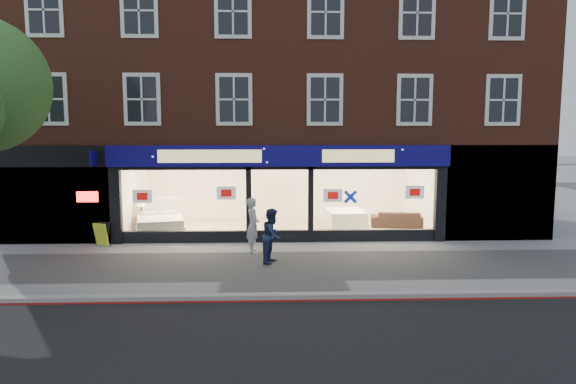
{
  "coord_description": "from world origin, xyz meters",
  "views": [
    {
      "loc": [
        -0.35,
        -14.16,
        3.8
      ],
      "look_at": [
        0.26,
        2.5,
        1.78
      ],
      "focal_mm": 32.0,
      "sensor_mm": 36.0,
      "label": 1
    }
  ],
  "objects": [
    {
      "name": "showroom_floor",
      "position": [
        0.0,
        5.25,
        0.05
      ],
      "size": [
        11.0,
        4.5,
        0.1
      ],
      "primitive_type": "cube",
      "color": "tan",
      "rests_on": "ground"
    },
    {
      "name": "display_bed",
      "position": [
        -4.33,
        4.33,
        0.43
      ],
      "size": [
        2.13,
        2.4,
        1.16
      ],
      "rotation": [
        0.0,
        0.0,
        0.24
      ],
      "color": "beige",
      "rests_on": "showroom_floor"
    },
    {
      "name": "bedside_table",
      "position": [
        -5.1,
        4.8,
        0.38
      ],
      "size": [
        0.51,
        0.51,
        0.55
      ],
      "primitive_type": "cube",
      "rotation": [
        0.0,
        0.0,
        0.16
      ],
      "color": "brown",
      "rests_on": "showroom_floor"
    },
    {
      "name": "pedestrian_grey",
      "position": [
        -0.86,
        1.52,
        0.86
      ],
      "size": [
        0.51,
        0.69,
        1.73
      ],
      "primitive_type": "imported",
      "rotation": [
        0.0,
        0.0,
        1.74
      ],
      "color": "#A3A5AA",
      "rests_on": "ground"
    },
    {
      "name": "sofa",
      "position": [
        4.6,
        5.12,
        0.4
      ],
      "size": [
        2.16,
        1.11,
        0.6
      ],
      "primitive_type": "imported",
      "rotation": [
        0.0,
        0.0,
        2.99
      ],
      "color": "black",
      "rests_on": "showroom_floor"
    },
    {
      "name": "kerb_line",
      "position": [
        0.0,
        -3.1,
        0.01
      ],
      "size": [
        60.0,
        0.1,
        0.01
      ],
      "primitive_type": "cube",
      "color": "#8C0A07",
      "rests_on": "ground"
    },
    {
      "name": "pedestrian_blue",
      "position": [
        -0.27,
        0.3,
        0.79
      ],
      "size": [
        0.81,
        0.92,
        1.58
      ],
      "primitive_type": "imported",
      "rotation": [
        0.0,
        0.0,
        1.25
      ],
      "color": "#192548",
      "rests_on": "ground"
    },
    {
      "name": "building",
      "position": [
        -0.02,
        6.93,
        6.67
      ],
      "size": [
        19.0,
        8.26,
        10.3
      ],
      "color": "brown",
      "rests_on": "ground"
    },
    {
      "name": "kerb_stone",
      "position": [
        0.0,
        -2.9,
        0.06
      ],
      "size": [
        60.0,
        0.25,
        0.12
      ],
      "primitive_type": "cube",
      "color": "gray",
      "rests_on": "ground"
    },
    {
      "name": "a_board",
      "position": [
        -5.9,
        2.7,
        0.39
      ],
      "size": [
        0.59,
        0.5,
        0.78
      ],
      "primitive_type": "cube",
      "rotation": [
        0.0,
        0.0,
        -0.42
      ],
      "color": "#C8D926",
      "rests_on": "ground"
    },
    {
      "name": "mattress_stack",
      "position": [
        2.52,
        5.04,
        0.44
      ],
      "size": [
        1.48,
        1.81,
        0.68
      ],
      "rotation": [
        0.0,
        0.0,
        0.08
      ],
      "color": "white",
      "rests_on": "showroom_floor"
    },
    {
      "name": "ground",
      "position": [
        0.0,
        0.0,
        0.0
      ],
      "size": [
        120.0,
        120.0,
        0.0
      ],
      "primitive_type": "plane",
      "color": "gray",
      "rests_on": "ground"
    }
  ]
}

